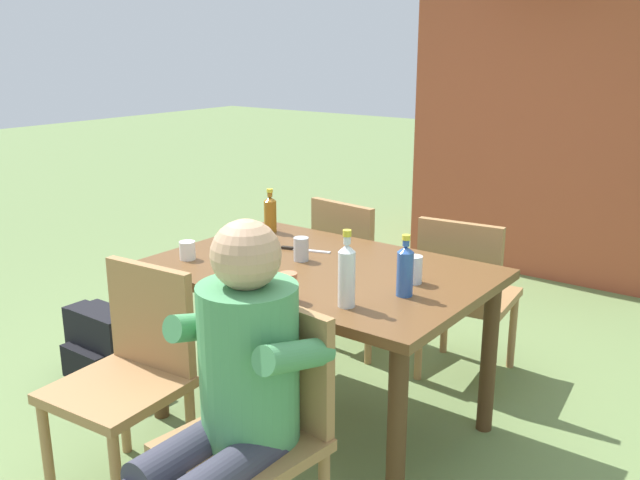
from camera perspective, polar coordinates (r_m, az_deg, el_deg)
ground_plane at (r=3.30m, az=-0.00°, el=-14.78°), size 24.00×24.00×0.00m
dining_table at (r=3.02m, az=-0.00°, el=-3.97°), size 1.42×0.96×0.76m
chair_near_right at (r=2.36m, az=-5.04°, el=-14.69°), size 0.48×0.48×0.87m
chair_near_left at (r=2.79m, az=-15.35°, el=-10.13°), size 0.47×0.47×0.87m
chair_far_left at (r=3.86m, az=2.96°, el=-2.18°), size 0.49×0.49×0.87m
chair_far_right at (r=3.55m, az=11.86°, el=-4.11°), size 0.49×0.49×0.87m
person_in_white_shirt at (r=2.21m, az=-7.22°, el=-12.00°), size 0.47×0.62×1.18m
bottle_clear at (r=2.51m, az=2.22°, el=-2.82°), size 0.06×0.06×0.29m
bottle_amber at (r=3.53m, az=-4.13°, el=2.21°), size 0.06×0.06×0.22m
bottle_blue at (r=2.64m, az=7.04°, el=-2.45°), size 0.06×0.06×0.24m
cup_white at (r=3.13m, az=-10.89°, el=-0.85°), size 0.07×0.07×0.08m
cup_steel at (r=3.06m, az=-1.57°, el=-0.76°), size 0.07×0.07×0.11m
cup_glass at (r=2.80m, az=7.77°, el=-2.43°), size 0.07×0.07×0.11m
cup_terracotta at (r=2.58m, az=-2.63°, el=-3.90°), size 0.07×0.07×0.11m
table_knife at (r=3.22m, az=-1.52°, el=-0.80°), size 0.23×0.09×0.01m
backpack_by_near_side at (r=3.72m, az=-17.38°, el=-8.57°), size 0.34×0.24×0.39m
backpack_by_far_side at (r=3.78m, az=-18.35°, el=-8.33°), size 0.28×0.20×0.39m
brick_kiosk at (r=5.86m, az=20.05°, el=12.90°), size 2.23×1.64×2.81m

